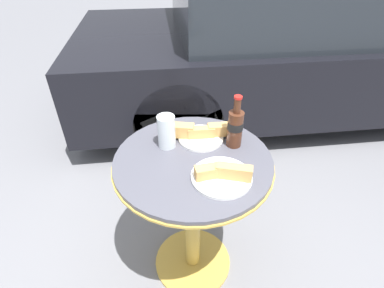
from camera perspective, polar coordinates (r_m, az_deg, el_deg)
The scene contains 7 objects.
ground_plane at distance 1.83m, azimuth 0.14°, elevation -21.51°, with size 30.00×30.00×0.00m, color slate.
bistro_table at distance 1.39m, azimuth 0.17°, elevation -9.38°, with size 0.68×0.68×0.76m.
cola_bottle_left at distance 1.29m, azimuth 8.23°, elevation 3.26°, with size 0.07×0.07×0.24m.
drinking_glass at distance 1.29m, azimuth -4.87°, elevation 2.14°, with size 0.08×0.08×0.15m.
lunch_plate_near at distance 1.15m, azimuth 5.77°, elevation -5.83°, with size 0.24×0.24×0.07m.
lunch_plate_far at distance 1.35m, azimuth 1.32°, elevation 2.10°, with size 0.35×0.20×0.07m.
parked_car at distance 3.21m, azimuth 20.69°, elevation 17.44°, with size 4.35×1.74×1.31m.
Camera 1 is at (-0.12, -0.96, 1.55)m, focal length 28.00 mm.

